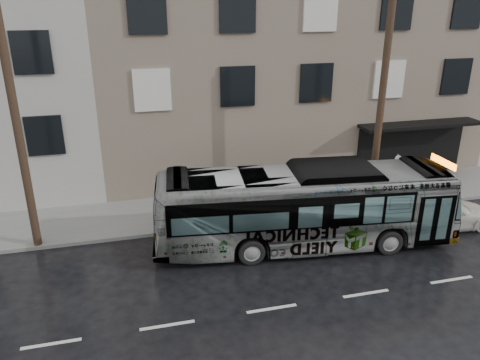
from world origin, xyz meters
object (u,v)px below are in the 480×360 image
object	(u,v)px
utility_pole_front	(381,108)
sign_post	(395,180)
utility_pole_rear	(18,130)
white_sedan	(441,212)
bus	(304,207)

from	to	relation	value
utility_pole_front	sign_post	xyz separation A→B (m)	(1.10, 0.00, -3.30)
utility_pole_rear	white_sedan	distance (m)	16.62
utility_pole_rear	bus	world-z (taller)	utility_pole_rear
utility_pole_rear	sign_post	world-z (taller)	utility_pole_rear
utility_pole_front	bus	world-z (taller)	utility_pole_front
sign_post	white_sedan	size ratio (longest dim) A/B	0.53
utility_pole_front	utility_pole_rear	world-z (taller)	same
utility_pole_front	utility_pole_rear	distance (m)	14.00
sign_post	bus	distance (m)	5.66
utility_pole_front	white_sedan	xyz separation A→B (m)	(1.98, -2.22, -4.00)
utility_pole_rear	bus	bearing A→B (deg)	-12.63
utility_pole_front	sign_post	size ratio (longest dim) A/B	3.75
utility_pole_front	sign_post	bearing A→B (deg)	0.00
utility_pole_rear	sign_post	xyz separation A→B (m)	(15.10, 0.00, -3.30)
utility_pole_front	white_sedan	size ratio (longest dim) A/B	2.00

